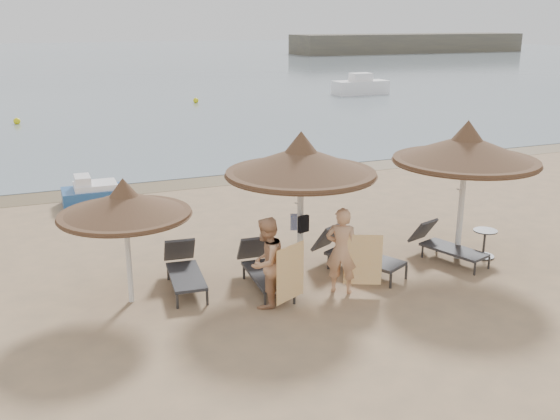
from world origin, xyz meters
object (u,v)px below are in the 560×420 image
Objects in this scene: side_table at (484,244)px; palapa_center at (301,162)px; palapa_left at (124,204)px; person_left at (266,256)px; palapa_right at (466,150)px; person_right at (342,244)px; lounger_near_left at (263,267)px; lounger_far_left at (184,268)px; pedal_boat at (95,193)px; lounger_near_right at (354,252)px; lounger_far_right at (444,244)px.

palapa_center is at bearing 171.65° from side_table.
palapa_left is 1.23× the size of person_left.
palapa_right is 1.57× the size of person_right.
lounger_near_left is (2.67, -0.22, -1.58)m from palapa_left.
person_left is at bearing -44.85° from lounger_far_left.
pedal_boat is at bearing 112.16° from lounger_near_left.
person_right is 1.07× the size of pedal_boat.
pedal_boat is (-2.56, 7.43, -0.07)m from lounger_near_left.
lounger_near_left is at bearing 153.11° from lounger_near_right.
lounger_near_right is at bearing -3.19° from lounger_far_left.
lounger_near_left is at bearing -70.65° from pedal_boat.
lounger_far_left is at bearing 163.00° from lounger_near_left.
lounger_near_left is 7.86m from pedal_boat.
palapa_left is at bearing 179.78° from palapa_center.
person_right reaches higher than lounger_far_right.
palapa_center is 0.98× the size of palapa_right.
lounger_far_left is 1.02× the size of lounger_far_right.
palapa_right reaches higher than palapa_left.
lounger_far_left is 0.98× the size of lounger_near_left.
person_left is at bearing 36.89° from person_right.
lounger_near_left is at bearing 158.79° from lounger_far_right.
palapa_center reaches higher than person_right.
lounger_far_right is 0.94× the size of person_left.
pedal_boat is (-1.03, 6.87, -0.05)m from lounger_far_left.
lounger_near_right reaches higher than pedal_boat.
palapa_left is 1.30× the size of pedal_boat.
lounger_near_right is at bearing -2.55° from palapa_left.
person_left is 1.06× the size of pedal_boat.
palapa_center is 4.81× the size of side_table.
side_table is at bearing -16.75° from palapa_right.
side_table is 0.32× the size of person_right.
person_left is (-4.63, -0.72, 0.65)m from lounger_far_right.
pedal_boat is at bearing 113.75° from lounger_far_right.
person_right reaches higher than side_table.
palapa_right is 5.25m from person_left.
palapa_center is 1.53× the size of person_right.
pedal_boat is at bearing -29.03° from person_right.
lounger_near_right reaches higher than lounger_far_right.
lounger_near_right is at bearing 3.26° from lounger_near_left.
palapa_left is 5.04m from lounger_near_right.
palapa_right reaches higher than person_right.
lounger_far_right is 3.16m from person_right.
palapa_right is 2.33m from side_table.
person_left reaches higher than pedal_boat.
lounger_near_right is 1.13× the size of lounger_far_right.
lounger_near_right is 8.78m from pedal_boat.
palapa_left is at bearing 158.13° from lounger_far_right.
lounger_far_left is (-2.45, 0.36, -2.11)m from palapa_center.
person_right is at bearing -64.64° from pedal_boat.
palapa_left reaches higher than lounger_near_left.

